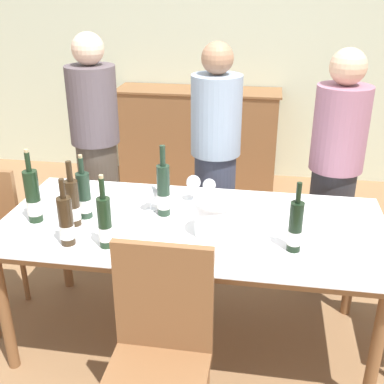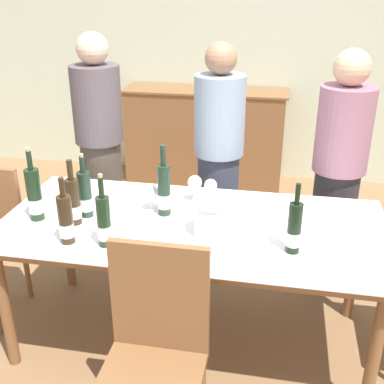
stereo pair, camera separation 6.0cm
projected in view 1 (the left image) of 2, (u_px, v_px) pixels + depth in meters
ground_plane at (192, 336)px, 2.83m from camera, size 12.00×12.00×0.00m
back_wall at (236, 37)px, 4.68m from camera, size 8.00×0.10×2.80m
sideboard_cabinet at (198, 136)px, 4.84m from camera, size 1.60×0.46×0.94m
dining_table at (192, 234)px, 2.55m from camera, size 2.02×0.95×0.75m
ice_bucket at (216, 216)px, 2.38m from camera, size 0.22×0.22×0.19m
wine_bottle_0 at (33, 198)px, 2.49m from camera, size 0.08×0.08×0.40m
wine_bottle_1 at (66, 222)px, 2.28m from camera, size 0.07×0.07×0.34m
wine_bottle_2 at (73, 204)px, 2.46m from camera, size 0.07×0.07×0.35m
wine_bottle_3 at (84, 196)px, 2.54m from camera, size 0.07×0.07×0.35m
wine_bottle_4 at (163, 191)px, 2.56m from camera, size 0.07×0.07×0.39m
wine_bottle_5 at (295, 228)px, 2.23m from camera, size 0.07×0.07×0.35m
wine_bottle_6 at (105, 223)px, 2.26m from camera, size 0.07×0.07×0.37m
wine_glass_0 at (209, 186)px, 2.75m from camera, size 0.07×0.07×0.13m
wine_glass_1 at (193, 183)px, 2.73m from camera, size 0.08×0.08×0.16m
wine_glass_2 at (151, 194)px, 2.62m from camera, size 0.08×0.08×0.14m
chair_near_front at (159, 346)px, 1.98m from camera, size 0.42×0.42×0.97m
person_host at (97, 153)px, 3.34m from camera, size 0.33×0.33×1.62m
person_guest_left at (215, 163)px, 3.24m from camera, size 0.33×0.33×1.58m
person_guest_right at (334, 175)px, 3.04m from camera, size 0.33×0.33×1.57m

